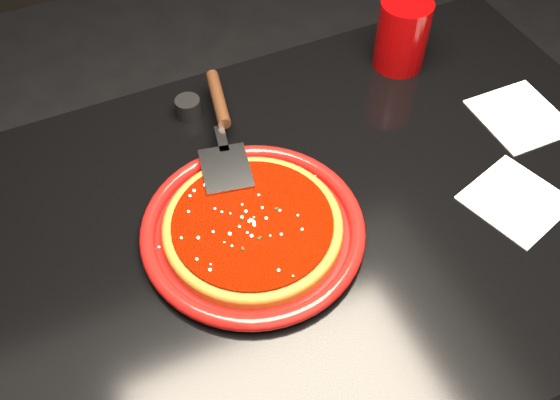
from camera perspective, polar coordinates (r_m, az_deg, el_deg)
The scene contains 13 objects.
floor at distance 1.66m, azimuth 2.22°, elevation -17.23°, with size 4.00×4.00×0.01m, color black.
table at distance 1.32m, azimuth 2.73°, elevation -11.14°, with size 1.20×0.80×0.75m, color black.
plate at distance 0.96m, azimuth -2.50°, elevation -2.69°, with size 0.35×0.35×0.03m, color maroon.
pizza_crust at distance 0.96m, azimuth -2.50°, elevation -2.55°, with size 0.28×0.28×0.01m, color brown.
pizza_crust_rim at distance 0.96m, azimuth -2.52°, elevation -2.30°, with size 0.28×0.28×0.02m, color brown.
pizza_sauce at distance 0.95m, azimuth -2.53°, elevation -2.12°, with size 0.25×0.25×0.01m, color #660C00.
parmesan_dusting at distance 0.95m, azimuth -2.54°, elevation -1.87°, with size 0.24×0.24×0.01m, color beige, non-canonical shape.
basil_flecks at distance 0.95m, azimuth -2.54°, elevation -1.91°, with size 0.22×0.22×0.00m, color black, non-canonical shape.
pizza_server at distance 1.07m, azimuth -5.25°, elevation 6.50°, with size 0.09×0.33×0.02m, color silver, non-canonical shape.
cup at distance 1.24m, azimuth 11.11°, elevation 14.64°, with size 0.10×0.10×0.14m, color #810304.
napkin_a at distance 1.08m, azimuth 20.75°, elevation -0.01°, with size 0.14×0.14×0.00m, color silver.
napkin_b at distance 1.23m, azimuth 21.09°, elevation 7.16°, with size 0.14×0.15×0.00m, color silver.
ramekin at distance 1.15m, azimuth -8.40°, elevation 8.38°, with size 0.05×0.05×0.03m, color black.
Camera 1 is at (-0.31, -0.53, 1.54)m, focal length 40.00 mm.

